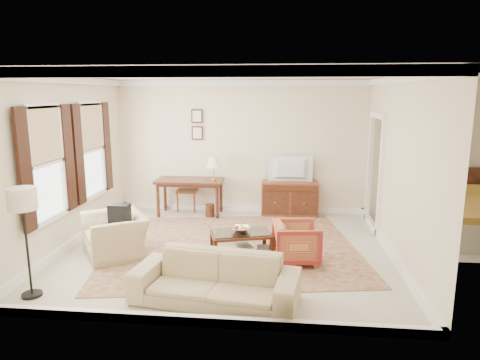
% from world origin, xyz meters
% --- Properties ---
extents(room_shell, '(5.51, 5.01, 2.91)m').
position_xyz_m(room_shell, '(0.00, 0.00, 2.47)').
color(room_shell, beige).
rests_on(room_shell, ground).
extents(annex_bedroom, '(3.00, 2.70, 2.90)m').
position_xyz_m(annex_bedroom, '(4.49, 1.15, 0.34)').
color(annex_bedroom, beige).
rests_on(annex_bedroom, ground).
extents(window_front, '(0.12, 1.56, 1.80)m').
position_xyz_m(window_front, '(-2.70, -0.70, 1.55)').
color(window_front, '#CCB284').
rests_on(window_front, room_shell).
extents(window_rear, '(0.12, 1.56, 1.80)m').
position_xyz_m(window_rear, '(-2.70, 0.90, 1.55)').
color(window_rear, '#CCB284').
rests_on(window_rear, room_shell).
extents(doorway, '(0.10, 1.12, 2.25)m').
position_xyz_m(doorway, '(2.71, 1.50, 1.08)').
color(doorway, white).
rests_on(doorway, room_shell).
extents(rug, '(4.73, 4.23, 0.01)m').
position_xyz_m(rug, '(0.07, 0.13, 0.01)').
color(rug, '#5B221E').
rests_on(rug, room_shell).
extents(writing_desk, '(1.44, 0.72, 0.78)m').
position_xyz_m(writing_desk, '(-1.07, 2.04, 0.68)').
color(writing_desk, '#4E2416').
rests_on(writing_desk, room_shell).
extents(desk_chair, '(0.54, 0.54, 1.05)m').
position_xyz_m(desk_chair, '(-1.20, 2.39, 0.53)').
color(desk_chair, brown).
rests_on(desk_chair, room_shell).
extents(desk_lamp, '(0.32, 0.32, 0.50)m').
position_xyz_m(desk_lamp, '(-0.54, 2.04, 1.03)').
color(desk_lamp, silver).
rests_on(desk_lamp, writing_desk).
extents(framed_prints, '(0.25, 0.04, 0.68)m').
position_xyz_m(framed_prints, '(-0.97, 2.47, 1.94)').
color(framed_prints, '#4E2416').
rests_on(framed_prints, room_shell).
extents(sideboard, '(1.21, 0.47, 0.75)m').
position_xyz_m(sideboard, '(1.09, 2.24, 0.37)').
color(sideboard, brown).
rests_on(sideboard, room_shell).
extents(tv, '(0.90, 0.52, 0.12)m').
position_xyz_m(tv, '(1.09, 2.22, 1.20)').
color(tv, black).
rests_on(tv, sideboard).
extents(coffee_table, '(1.08, 0.80, 0.41)m').
position_xyz_m(coffee_table, '(0.27, -0.27, 0.31)').
color(coffee_table, '#4E2416').
rests_on(coffee_table, room_shell).
extents(fruit_bowl, '(0.42, 0.42, 0.10)m').
position_xyz_m(fruit_bowl, '(0.27, -0.25, 0.46)').
color(fruit_bowl, silver).
rests_on(fruit_bowl, coffee_table).
extents(book_a, '(0.27, 0.16, 0.38)m').
position_xyz_m(book_a, '(0.22, -0.27, 0.16)').
color(book_a, brown).
rests_on(book_a, coffee_table).
extents(book_b, '(0.28, 0.07, 0.38)m').
position_xyz_m(book_b, '(0.55, -0.31, 0.16)').
color(book_b, brown).
rests_on(book_b, coffee_table).
extents(striped_armchair, '(0.73, 0.77, 0.71)m').
position_xyz_m(striped_armchair, '(1.16, -0.45, 0.35)').
color(striped_armchair, maroon).
rests_on(striped_armchair, room_shell).
extents(club_armchair, '(1.14, 1.24, 0.91)m').
position_xyz_m(club_armchair, '(-1.77, -0.44, 0.45)').
color(club_armchair, tan).
rests_on(club_armchair, room_shell).
extents(backpack, '(0.29, 0.36, 0.40)m').
position_xyz_m(backpack, '(-1.69, -0.42, 0.70)').
color(backpack, black).
rests_on(backpack, club_armchair).
extents(sofa, '(2.16, 0.92, 0.82)m').
position_xyz_m(sofa, '(0.11, -1.88, 0.41)').
color(sofa, tan).
rests_on(sofa, room_shell).
extents(floor_lamp, '(0.36, 0.36, 1.46)m').
position_xyz_m(floor_lamp, '(-2.32, -1.96, 1.21)').
color(floor_lamp, black).
rests_on(floor_lamp, room_shell).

